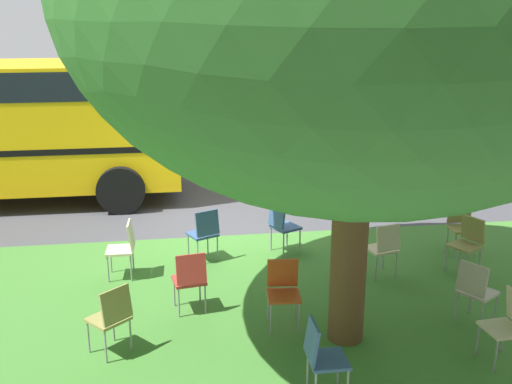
{
  "coord_description": "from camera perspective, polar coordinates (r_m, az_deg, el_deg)",
  "views": [
    {
      "loc": [
        0.89,
        10.5,
        3.98
      ],
      "look_at": [
        -0.42,
        1.4,
        1.17
      ],
      "focal_mm": 42.77,
      "sensor_mm": 36.0,
      "label": 1
    }
  ],
  "objects": [
    {
      "name": "chair_6",
      "position": [
        9.47,
        -12.2,
        -4.88
      ],
      "size": [
        0.44,
        0.43,
        0.88
      ],
      "color": "beige",
      "rests_on": "ground"
    },
    {
      "name": "chair_7",
      "position": [
        10.17,
        2.45,
        -2.96
      ],
      "size": [
        0.56,
        0.55,
        0.88
      ],
      "color": "#335184",
      "rests_on": "ground"
    },
    {
      "name": "parked_car",
      "position": [
        15.0,
        17.91,
        4.03
      ],
      "size": [
        3.7,
        1.92,
        1.65
      ],
      "color": "silver",
      "rests_on": "ground"
    },
    {
      "name": "chair_1",
      "position": [
        7.48,
        -13.36,
        -11.11
      ],
      "size": [
        0.59,
        0.59,
        0.88
      ],
      "color": "olive",
      "rests_on": "ground"
    },
    {
      "name": "chair_9",
      "position": [
        6.59,
        6.13,
        -14.81
      ],
      "size": [
        0.42,
        0.42,
        0.88
      ],
      "color": "#335184",
      "rests_on": "ground"
    },
    {
      "name": "chair_2",
      "position": [
        7.93,
        2.57,
        -8.94
      ],
      "size": [
        0.45,
        0.45,
        0.88
      ],
      "color": "#C64C1E",
      "rests_on": "ground"
    },
    {
      "name": "ground",
      "position": [
        11.26,
        -3.15,
        -3.76
      ],
      "size": [
        80.0,
        80.0,
        0.0
      ],
      "primitive_type": "plane",
      "color": "#424247"
    },
    {
      "name": "grass_verge",
      "position": [
        8.36,
        -1.12,
        -11.44
      ],
      "size": [
        48.0,
        6.0,
        0.01
      ],
      "primitive_type": "cube",
      "color": "#3D752D",
      "rests_on": "ground"
    },
    {
      "name": "chair_3",
      "position": [
        7.7,
        22.53,
        -11.15
      ],
      "size": [
        0.46,
        0.45,
        0.88
      ],
      "color": "beige",
      "rests_on": "ground"
    },
    {
      "name": "chair_10",
      "position": [
        8.26,
        -6.2,
        -7.92
      ],
      "size": [
        0.48,
        0.48,
        0.88
      ],
      "color": "#B7332D",
      "rests_on": "ground"
    },
    {
      "name": "chair_8",
      "position": [
        9.43,
        11.86,
        -4.95
      ],
      "size": [
        0.51,
        0.51,
        0.88
      ],
      "color": "beige",
      "rests_on": "ground"
    },
    {
      "name": "chair_0",
      "position": [
        10.74,
        18.67,
        -2.77
      ],
      "size": [
        0.44,
        0.45,
        0.88
      ],
      "color": "olive",
      "rests_on": "ground"
    },
    {
      "name": "chair_11",
      "position": [
        9.99,
        19.18,
        -4.29
      ],
      "size": [
        0.57,
        0.56,
        0.88
      ],
      "color": "olive",
      "rests_on": "ground"
    },
    {
      "name": "chair_5",
      "position": [
        8.39,
        19.83,
        -8.47
      ],
      "size": [
        0.58,
        0.57,
        0.88
      ],
      "color": "#ADA393",
      "rests_on": "ground"
    },
    {
      "name": "chair_4",
      "position": [
        9.86,
        -4.85,
        -3.64
      ],
      "size": [
        0.55,
        0.55,
        0.88
      ],
      "color": "#335184",
      "rests_on": "ground"
    }
  ]
}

